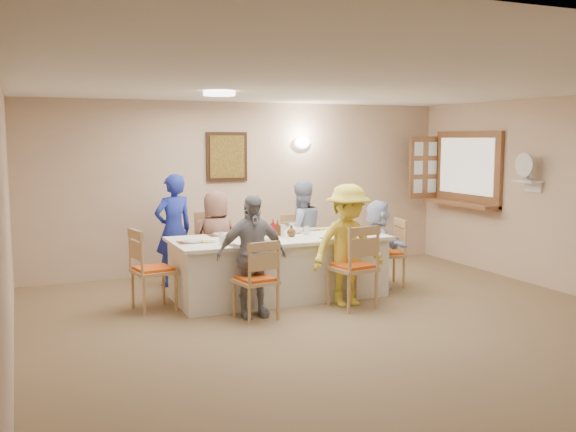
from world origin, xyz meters
name	(u,v)px	position (x,y,z in m)	size (l,w,h in m)	color
ground	(359,332)	(0.00, 0.00, 0.00)	(7.00, 7.00, 0.00)	#7A6246
room_walls	(362,184)	(0.00, 0.00, 1.51)	(7.00, 7.00, 7.00)	#C2A792
wall_picture	(227,157)	(-0.30, 3.46, 1.70)	(0.62, 0.05, 0.72)	#382013
wall_sconce	(302,143)	(0.90, 3.44, 1.90)	(0.26, 0.09, 0.18)	white
ceiling_light	(219,94)	(-1.00, 1.50, 2.47)	(0.36, 0.36, 0.05)	white
serving_hatch	(468,169)	(3.21, 2.40, 1.50)	(0.06, 1.50, 1.15)	brown
hatch_sill	(460,204)	(3.09, 2.40, 0.97)	(0.30, 1.50, 0.05)	brown
shutter_door	(424,167)	(2.95, 3.16, 1.50)	(0.55, 0.04, 1.00)	brown
fan_shelf	(528,181)	(3.13, 1.05, 1.40)	(0.22, 0.36, 0.03)	white
desk_fan	(527,170)	(3.10, 1.05, 1.55)	(0.30, 0.30, 0.28)	#A5A5A8
dining_table	(279,267)	(-0.20, 1.68, 0.38)	(2.65, 1.12, 0.76)	silver
chair_back_left	(214,250)	(-0.80, 2.48, 0.50)	(0.48, 0.48, 1.00)	tan
chair_back_right	(297,248)	(0.40, 2.48, 0.46)	(0.44, 0.44, 0.91)	tan
chair_front_left	(256,279)	(-0.80, 0.88, 0.44)	(0.43, 0.43, 0.89)	tan
chair_front_right	(353,266)	(0.40, 0.88, 0.49)	(0.47, 0.47, 0.99)	tan
chair_left_end	(154,269)	(-1.75, 1.68, 0.48)	(0.46, 0.46, 0.96)	tan
chair_right_end	(386,253)	(1.35, 1.68, 0.45)	(0.43, 0.43, 0.91)	tan
diner_back_left	(216,240)	(-0.80, 2.36, 0.65)	(0.64, 0.43, 1.30)	brown
diner_back_right	(301,232)	(0.40, 2.36, 0.70)	(0.69, 0.54, 1.40)	#8F99B6
diner_front_left	(252,255)	(-0.80, 1.00, 0.68)	(0.81, 0.36, 1.37)	#96969E
diner_front_right	(348,245)	(0.40, 1.00, 0.72)	(0.95, 0.58, 1.44)	yellow
diner_right_end	(378,244)	(1.22, 1.68, 0.58)	(0.45, 1.11, 1.17)	silver
caregiver	(174,230)	(-1.25, 2.83, 0.75)	(0.62, 0.49, 1.50)	#202FAC
placemat_fl	(244,245)	(-0.80, 1.26, 0.76)	(0.33, 0.25, 0.01)	#472B19
plate_fl	(244,244)	(-0.80, 1.26, 0.77)	(0.22, 0.22, 0.01)	white
napkin_fl	(260,244)	(-0.62, 1.21, 0.77)	(0.13, 0.13, 0.01)	yellow
placemat_fr	(338,238)	(0.40, 1.26, 0.76)	(0.37, 0.27, 0.01)	#472B19
plate_fr	(338,238)	(0.40, 1.26, 0.77)	(0.22, 0.22, 0.01)	white
napkin_fr	(353,238)	(0.58, 1.21, 0.77)	(0.13, 0.13, 0.01)	yellow
placemat_bl	(222,235)	(-0.80, 2.10, 0.76)	(0.35, 0.26, 0.01)	#472B19
plate_bl	(222,234)	(-0.80, 2.10, 0.77)	(0.23, 0.23, 0.01)	white
napkin_bl	(237,234)	(-0.62, 2.05, 0.77)	(0.14, 0.14, 0.01)	yellow
placemat_br	(309,229)	(0.40, 2.10, 0.76)	(0.35, 0.26, 0.01)	#472B19
plate_br	(309,229)	(0.40, 2.10, 0.77)	(0.25, 0.25, 0.02)	white
napkin_br	(322,229)	(0.58, 2.05, 0.77)	(0.14, 0.14, 0.01)	yellow
placemat_le	(192,242)	(-1.30, 1.68, 0.76)	(0.32, 0.24, 0.01)	#472B19
plate_le	(192,241)	(-1.30, 1.68, 0.77)	(0.23, 0.23, 0.01)	white
napkin_le	(208,241)	(-1.12, 1.63, 0.77)	(0.14, 0.14, 0.01)	yellow
placemat_re	(358,231)	(0.92, 1.68, 0.76)	(0.36, 0.27, 0.01)	#472B19
plate_re	(358,231)	(0.92, 1.68, 0.77)	(0.24, 0.24, 0.01)	white
napkin_re	(372,231)	(1.10, 1.63, 0.77)	(0.14, 0.14, 0.01)	yellow
teacup_a	(225,240)	(-0.99, 1.40, 0.81)	(0.16, 0.16, 0.10)	white
teacup_b	(292,226)	(0.21, 2.23, 0.80)	(0.11, 0.11, 0.08)	white
bowl_a	(269,239)	(-0.44, 1.43, 0.79)	(0.24, 0.24, 0.05)	white
bowl_b	(295,230)	(0.11, 1.90, 0.79)	(0.25, 0.25, 0.06)	white
condiment_ketchup	(273,228)	(-0.28, 1.69, 0.87)	(0.11, 0.11, 0.23)	#9E0D14
condiment_brown	(277,228)	(-0.19, 1.76, 0.86)	(0.11, 0.11, 0.20)	#4F3215
condiment_malt	(291,231)	(-0.06, 1.63, 0.83)	(0.13, 0.13, 0.14)	#4F3215
drinking_glass	(266,232)	(-0.35, 1.73, 0.82)	(0.06, 0.06, 0.09)	silver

